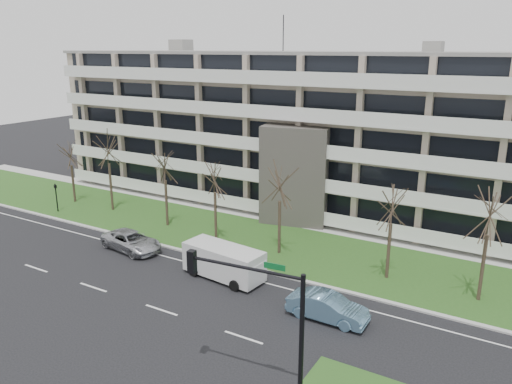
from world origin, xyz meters
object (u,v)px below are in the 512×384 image
Objects in this scene: white_van at (225,260)px; pedestrian_signal at (56,194)px; traffic_signal at (261,311)px; silver_pickup at (132,241)px; blue_sedan at (327,307)px.

white_van is 22.80m from pedestrian_signal.
white_van is 0.91× the size of traffic_signal.
silver_pickup is 1.12× the size of blue_sedan.
traffic_signal is (8.34, -9.39, 3.02)m from white_van.
traffic_signal is (17.59, -9.82, 3.64)m from silver_pickup.
silver_pickup is 0.80× the size of traffic_signal.
traffic_signal is (-0.05, -7.85, 3.60)m from blue_sedan.
pedestrian_signal is (-30.80, 13.27, -2.56)m from traffic_signal.
silver_pickup is 17.75m from blue_sedan.
traffic_signal is at bearing -42.06° from white_van.
traffic_signal is at bearing 179.63° from blue_sedan.
pedestrian_signal is at bearing 80.02° from blue_sedan.
white_van is at bearing 7.66° from pedestrian_signal.
white_van reaches higher than silver_pickup.
white_van is (-8.39, 1.54, 0.58)m from blue_sedan.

